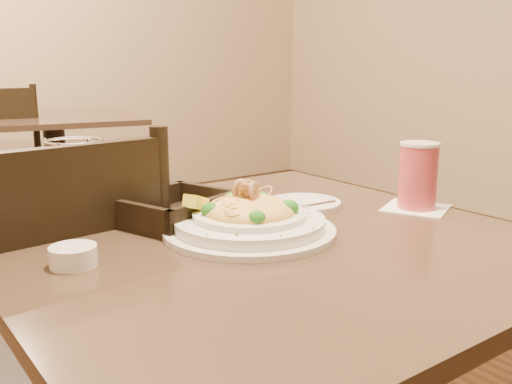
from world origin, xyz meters
TOP-DOWN VIEW (x-y plane):
  - main_table at (0.00, 0.00)m, footprint 0.90×0.90m
  - background_table at (0.42, 2.53)m, footprint 1.05×1.05m
  - dining_chair_near at (-0.27, 0.34)m, footprint 0.45×0.45m
  - dining_chair_far at (0.15, 2.62)m, footprint 0.48×0.48m
  - pasta_bowl at (-0.01, 0.03)m, footprint 0.35×0.31m
  - drink_glass at (0.38, -0.03)m, footprint 0.17×0.17m
  - bread_basket at (-0.07, 0.18)m, footprint 0.24×0.22m
  - napkin_caddy at (-0.23, 0.27)m, footprint 0.10×0.10m
  - side_plate at (0.21, 0.13)m, footprint 0.21×0.21m
  - butter_ramekin at (-0.32, 0.06)m, footprint 0.08×0.08m

SIDE VIEW (x-z plane):
  - dining_chair_near at x=-0.27m, z-range 0.03..0.96m
  - dining_chair_far at x=0.15m, z-range 0.03..0.96m
  - main_table at x=0.00m, z-range 0.14..0.88m
  - background_table at x=0.42m, z-range 0.14..0.88m
  - side_plate at x=0.21m, z-range 0.75..0.76m
  - butter_ramekin at x=-0.32m, z-range 0.75..0.78m
  - bread_basket at x=-0.07m, z-range 0.74..0.79m
  - pasta_bowl at x=-0.01m, z-range 0.73..0.83m
  - drink_glass at x=0.38m, z-range 0.75..0.89m
  - napkin_caddy at x=-0.23m, z-range 0.73..0.90m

